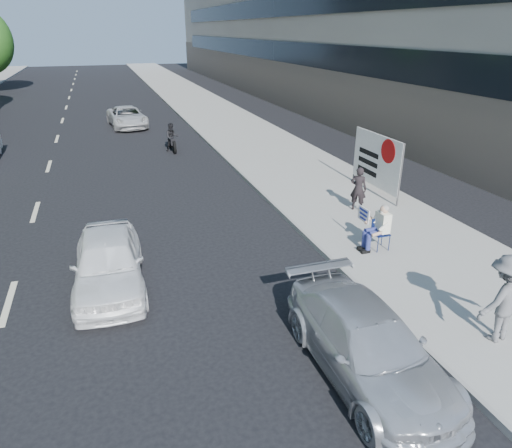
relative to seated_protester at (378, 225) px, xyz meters
name	(u,v)px	position (x,y,z in m)	size (l,w,h in m)	color
ground	(303,299)	(-2.86, -1.49, -0.87)	(160.00, 160.00, 0.00)	black
near_sidewalk	(233,126)	(1.14, 18.51, -0.80)	(5.00, 120.00, 0.15)	gray
seated_protester	(378,225)	(0.00, 0.00, 0.00)	(0.83, 1.11, 1.31)	navy
jogger	(504,299)	(0.07, -4.22, 0.18)	(1.17, 0.67, 1.82)	slate
pedestrian_woman	(358,189)	(1.04, 2.82, 0.03)	(0.55, 0.36, 1.50)	black
protest_banner	(376,160)	(2.52, 4.17, 0.53)	(0.08, 3.06, 2.20)	#4C4C4C
parked_sedan	(367,344)	(-2.81, -4.12, -0.25)	(1.75, 4.31, 1.25)	silver
white_sedan_near	(108,262)	(-7.07, 0.51, -0.19)	(1.61, 4.00, 1.36)	white
white_sedan_far	(127,117)	(-5.23, 20.77, -0.24)	(2.09, 4.54, 1.26)	silver
motorcycle	(172,139)	(-3.49, 13.60, -0.24)	(0.70, 2.04, 1.42)	black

